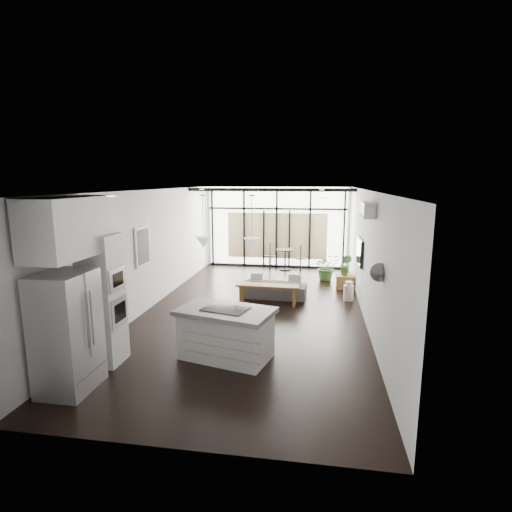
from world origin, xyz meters
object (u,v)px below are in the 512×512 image
(fridge, at_px, (67,332))
(tv, at_px, (360,252))
(island, at_px, (226,333))
(sofa, at_px, (273,285))
(console_bench, at_px, (268,294))
(milk_can, at_px, (349,291))
(pouf, at_px, (285,288))

(fridge, xyz_separation_m, tv, (4.53, 4.95, 0.43))
(island, height_order, sofa, island)
(fridge, distance_m, console_bench, 5.10)
(sofa, bearing_deg, island, 86.67)
(island, height_order, milk_can, island)
(island, xyz_separation_m, console_bench, (0.33, 3.11, -0.19))
(tv, bearing_deg, pouf, 166.52)
(fridge, bearing_deg, sofa, 64.95)
(island, xyz_separation_m, fridge, (-2.00, -1.39, 0.44))
(tv, bearing_deg, sofa, 175.55)
(pouf, bearing_deg, tv, -13.48)
(sofa, height_order, milk_can, sofa)
(milk_can, bearing_deg, tv, -39.30)
(console_bench, bearing_deg, sofa, 85.72)
(milk_can, bearing_deg, sofa, -179.75)
(sofa, bearing_deg, fridge, 67.65)
(milk_can, relative_size, tv, 0.45)
(console_bench, bearing_deg, fridge, -115.40)
(console_bench, height_order, pouf, console_bench)
(fridge, relative_size, pouf, 3.69)
(fridge, xyz_separation_m, milk_can, (4.31, 5.12, -0.63))
(island, distance_m, console_bench, 3.13)
(sofa, distance_m, tv, 2.35)
(console_bench, height_order, tv, tv)
(console_bench, height_order, milk_can, same)
(milk_can, xyz_separation_m, tv, (0.21, -0.17, 1.05))
(island, relative_size, fridge, 0.91)
(sofa, relative_size, milk_can, 3.42)
(island, distance_m, pouf, 4.07)
(island, height_order, tv, tv)
(sofa, relative_size, console_bench, 1.10)
(sofa, relative_size, tv, 1.54)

